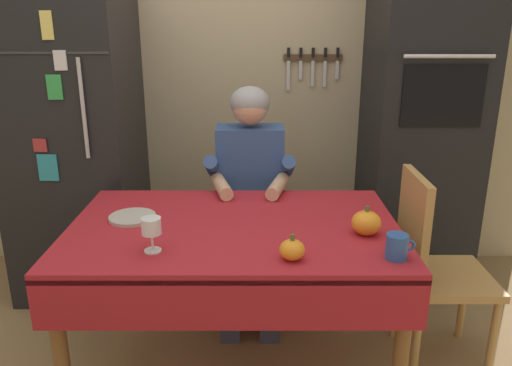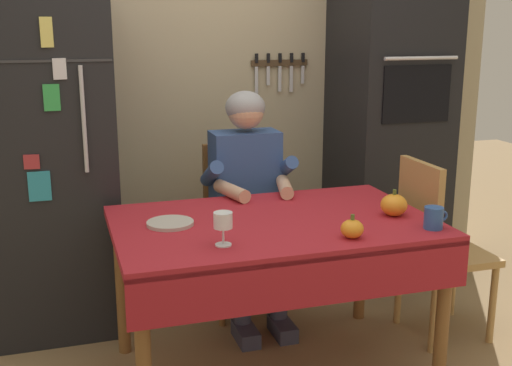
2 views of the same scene
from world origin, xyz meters
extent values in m
cube|color=#BCAD89|center=(0.05, 1.35, 1.30)|extent=(3.70, 0.10, 2.60)
cube|color=#4C3823|center=(0.44, 1.29, 1.35)|extent=(0.36, 0.02, 0.04)
cube|color=silver|center=(0.29, 1.28, 1.24)|extent=(0.02, 0.01, 0.18)
cube|color=black|center=(0.29, 1.28, 1.38)|extent=(0.02, 0.01, 0.06)
cube|color=silver|center=(0.37, 1.28, 1.27)|extent=(0.02, 0.01, 0.11)
cube|color=black|center=(0.37, 1.28, 1.38)|extent=(0.02, 0.01, 0.06)
cube|color=silver|center=(0.44, 1.28, 1.25)|extent=(0.02, 0.01, 0.15)
cube|color=black|center=(0.44, 1.28, 1.38)|extent=(0.02, 0.01, 0.06)
cube|color=silver|center=(0.52, 1.28, 1.25)|extent=(0.02, 0.01, 0.16)
cube|color=black|center=(0.52, 1.28, 1.38)|extent=(0.02, 0.01, 0.06)
cube|color=silver|center=(0.59, 1.28, 1.28)|extent=(0.02, 0.01, 0.11)
cube|color=black|center=(0.59, 1.28, 1.38)|extent=(0.02, 0.01, 0.06)
cube|color=black|center=(-0.95, 0.96, 0.90)|extent=(0.68, 0.68, 1.80)
cylinder|color=silver|center=(-0.76, 0.60, 1.15)|extent=(0.02, 0.02, 0.50)
cube|color=#333335|center=(-0.95, 0.62, 1.42)|extent=(0.67, 0.01, 0.01)
cube|color=teal|center=(-0.98, 0.61, 0.84)|extent=(0.10, 0.01, 0.14)
cube|color=#E5D666|center=(-0.90, 0.61, 1.55)|extent=(0.06, 0.02, 0.13)
cube|color=green|center=(-0.90, 0.61, 1.26)|extent=(0.07, 0.01, 0.12)
cube|color=silver|center=(-0.85, 0.61, 1.38)|extent=(0.06, 0.02, 0.10)
cube|color=#B73338|center=(-1.01, 0.61, 0.96)|extent=(0.07, 0.01, 0.07)
cube|color=black|center=(1.05, 1.00, 1.05)|extent=(0.60, 0.60, 2.10)
cube|color=black|center=(1.05, 0.70, 1.20)|extent=(0.42, 0.01, 0.32)
cylinder|color=silver|center=(1.05, 0.67, 1.40)|extent=(0.45, 0.02, 0.02)
cylinder|color=brown|center=(-0.64, -0.29, 0.35)|extent=(0.06, 0.06, 0.70)
cylinder|color=brown|center=(-0.64, 0.49, 0.35)|extent=(0.06, 0.06, 0.70)
cylinder|color=brown|center=(0.64, -0.29, 0.35)|extent=(0.06, 0.06, 0.70)
cylinder|color=brown|center=(0.64, 0.49, 0.35)|extent=(0.06, 0.06, 0.70)
cube|color=#A81E28|center=(0.00, 0.10, 0.72)|extent=(1.40, 0.90, 0.04)
cube|color=#A81E28|center=(0.00, -0.34, 0.62)|extent=(1.40, 0.01, 0.20)
cube|color=brown|center=(0.06, 0.79, 0.43)|extent=(0.40, 0.40, 0.04)
cube|color=brown|center=(0.06, 0.97, 0.69)|extent=(0.36, 0.04, 0.48)
cylinder|color=brown|center=(-0.11, 0.62, 0.21)|extent=(0.04, 0.04, 0.41)
cylinder|color=brown|center=(-0.11, 0.96, 0.21)|extent=(0.04, 0.04, 0.41)
cylinder|color=brown|center=(0.23, 0.62, 0.21)|extent=(0.04, 0.04, 0.41)
cylinder|color=brown|center=(0.23, 0.96, 0.21)|extent=(0.04, 0.04, 0.41)
cube|color=#38384C|center=(-0.04, 0.41, 0.04)|extent=(0.10, 0.22, 0.08)
cube|color=#38384C|center=(0.16, 0.41, 0.04)|extent=(0.10, 0.22, 0.08)
cylinder|color=#38384C|center=(-0.04, 0.47, 0.23)|extent=(0.09, 0.09, 0.38)
cylinder|color=#38384C|center=(0.16, 0.47, 0.23)|extent=(0.09, 0.09, 0.38)
cube|color=#38384C|center=(-0.03, 0.63, 0.50)|extent=(0.12, 0.40, 0.11)
cube|color=#38384C|center=(0.15, 0.63, 0.50)|extent=(0.12, 0.40, 0.11)
cube|color=#33518E|center=(0.06, 0.75, 0.79)|extent=(0.36, 0.20, 0.48)
cylinder|color=#33518E|center=(-0.14, 0.68, 0.83)|extent=(0.07, 0.26, 0.18)
cylinder|color=#33518E|center=(0.26, 0.68, 0.83)|extent=(0.07, 0.26, 0.18)
cylinder|color=#D8A884|center=(-0.08, 0.51, 0.78)|extent=(0.13, 0.27, 0.07)
cylinder|color=#D8A884|center=(0.20, 0.51, 0.78)|extent=(0.13, 0.27, 0.07)
sphere|color=#D8A884|center=(0.06, 0.73, 1.14)|extent=(0.19, 0.19, 0.19)
ellipsoid|color=#99999E|center=(0.06, 0.74, 1.16)|extent=(0.21, 0.21, 0.17)
cube|color=tan|center=(0.98, 0.20, 0.43)|extent=(0.40, 0.40, 0.04)
cube|color=tan|center=(0.80, 0.20, 0.69)|extent=(0.04, 0.36, 0.48)
cylinder|color=tan|center=(1.15, 0.03, 0.21)|extent=(0.04, 0.04, 0.41)
cylinder|color=tan|center=(0.81, 0.03, 0.21)|extent=(0.04, 0.04, 0.41)
cylinder|color=tan|center=(1.15, 0.37, 0.21)|extent=(0.04, 0.04, 0.41)
cylinder|color=tan|center=(0.81, 0.37, 0.21)|extent=(0.04, 0.04, 0.41)
cylinder|color=#2D569E|center=(0.61, -0.22, 0.79)|extent=(0.08, 0.08, 0.09)
torus|color=#2D569E|center=(0.65, -0.22, 0.79)|extent=(0.05, 0.01, 0.05)
cylinder|color=white|center=(-0.30, -0.16, 0.74)|extent=(0.07, 0.07, 0.01)
cylinder|color=white|center=(-0.30, -0.16, 0.78)|extent=(0.01, 0.01, 0.07)
cylinder|color=white|center=(-0.30, -0.16, 0.84)|extent=(0.07, 0.07, 0.06)
ellipsoid|color=orange|center=(0.23, -0.23, 0.78)|extent=(0.09, 0.09, 0.08)
cylinder|color=#4C6023|center=(0.23, -0.23, 0.83)|extent=(0.02, 0.02, 0.02)
ellipsoid|color=orange|center=(0.54, 0.00, 0.79)|extent=(0.12, 0.12, 0.10)
cylinder|color=#4C6023|center=(0.54, 0.00, 0.85)|extent=(0.02, 0.02, 0.02)
cylinder|color=#B7B2A8|center=(-0.45, 0.16, 0.75)|extent=(0.20, 0.20, 0.02)
camera|label=1|loc=(0.09, -1.90, 1.58)|focal=35.55mm
camera|label=2|loc=(-0.88, -2.47, 1.59)|focal=45.09mm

